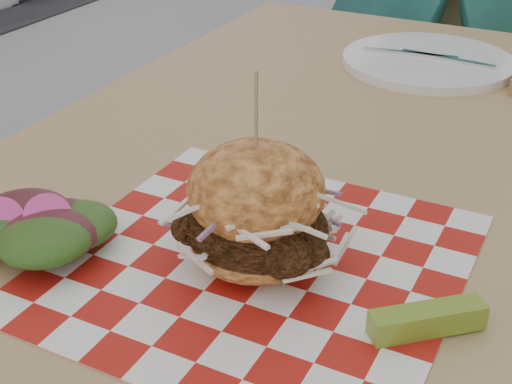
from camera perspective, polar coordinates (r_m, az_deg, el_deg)
patio_table at (r=0.90m, az=7.11°, el=-1.39°), size 0.80×1.20×0.75m
patio_chair at (r=1.86m, az=18.87°, el=9.59°), size 0.51×0.52×0.95m
paper_liner at (r=0.66m, az=-0.00°, el=-5.62°), size 0.36×0.36×0.00m
sandwich at (r=0.63m, az=0.00°, el=-1.75°), size 0.16×0.16×0.18m
pickle_spear at (r=0.59m, az=13.54°, el=-9.90°), size 0.09×0.08×0.02m
side_salad at (r=0.70m, az=-18.08°, el=-3.71°), size 0.14×0.14×0.05m
place_setting at (r=1.18m, az=13.59°, el=10.13°), size 0.27×0.27×0.02m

